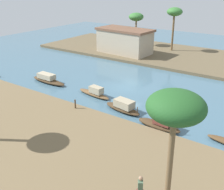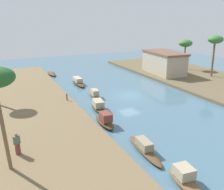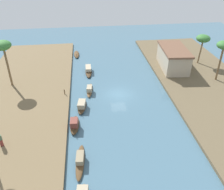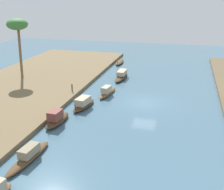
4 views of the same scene
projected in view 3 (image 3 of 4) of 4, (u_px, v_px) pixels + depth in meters
The scene contains 15 objects.
river_water at pixel (119, 94), 36.57m from camera, with size 78.60×78.60×0.00m, color #476B7F.
riverbank_left at pixel (21, 100), 34.89m from camera, with size 47.89×14.98×0.42m, color brown.
riverbank_right at pixel (209, 87), 38.03m from camera, with size 47.89×14.98×0.42m, color brown.
sampan_with_tall_canopy at pixel (88, 70), 42.96m from camera, with size 5.19×1.24×1.10m.
sampan_near_left_bank at pixel (90, 90), 37.01m from camera, with size 4.36×1.37×1.13m.
sampan_with_red_awning at pixel (80, 161), 24.58m from camera, with size 5.09×1.29×1.04m.
sampan_midstream at pixel (77, 54), 50.07m from camera, with size 4.22×1.22×0.98m.
sampan_upstream_small at pixel (75, 124), 29.53m from camera, with size 3.85×1.36×1.36m.
sampan_downstream_large at pixel (82, 105), 33.17m from camera, with size 4.06×1.69×1.16m.
person_on_near_bank at pixel (1, 141), 26.02m from camera, with size 0.53×0.53×1.74m.
mooring_post at pixel (64, 92), 35.63m from camera, with size 0.14×0.14×0.86m, color #4C3823.
palm_tree_left_near at pixel (2, 47), 34.64m from camera, with size 2.73×2.73×7.77m.
palm_tree_right_tall at pixel (224, 47), 36.63m from camera, with size 2.52×2.52×7.03m.
palm_tree_right_short at pixel (203, 39), 43.23m from camera, with size 2.63×2.63×5.78m.
riverside_building at pixel (173, 58), 43.02m from camera, with size 9.21×5.22×3.93m.
Camera 3 is at (30.46, -4.83, 19.69)m, focal length 36.14 mm.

